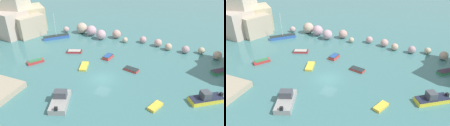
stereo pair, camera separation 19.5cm
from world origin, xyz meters
TOP-DOWN VIEW (x-y plane):
  - cove_water at (0.00, 0.00)m, footprint 160.00×160.00m
  - cliff_headland_left at (-29.60, 10.12)m, footprint 17.35×16.25m
  - rock_breakwater at (-2.64, 16.36)m, footprint 40.82×4.27m
  - moored_boat_0 at (3.55, 4.61)m, footprint 2.74×1.67m
  - moored_boat_1 at (-2.25, 7.16)m, footprint 1.57×2.38m
  - moored_boat_2 at (9.96, -3.45)m, footprint 1.83×2.57m
  - moored_boat_3 at (-14.14, -0.17)m, footprint 2.68×3.22m
  - moored_boat_4 at (-9.79, 6.68)m, footprint 3.35×2.44m
  - moored_boat_5 at (-17.81, 11.26)m, footprint 5.21×5.37m
  - moored_boat_6 at (-4.78, 2.11)m, footprint 2.20×3.33m
  - moored_boat_7 at (16.28, 0.84)m, footprint 5.02×4.37m
  - moored_boat_8 at (-2.56, -8.15)m, footprint 3.98×5.25m
  - moored_boat_9 at (18.06, 10.25)m, footprint 3.10×2.99m

SIDE VIEW (x-z plane):
  - cove_water at x=0.00m, z-range 0.00..0.00m
  - moored_boat_6 at x=-4.78m, z-range 0.00..0.40m
  - moored_boat_0 at x=3.55m, z-range 0.00..0.41m
  - moored_boat_2 at x=9.96m, z-range 0.00..0.42m
  - moored_boat_4 at x=-9.79m, z-range 0.01..0.44m
  - moored_boat_9 at x=18.06m, z-range 0.00..0.52m
  - moored_boat_3 at x=-14.14m, z-range -0.01..0.54m
  - moored_boat_1 at x=-2.25m, z-range 0.01..0.64m
  - moored_boat_5 at x=-17.81m, z-range -2.68..3.47m
  - moored_boat_7 at x=16.28m, z-range -0.33..1.42m
  - moored_boat_8 at x=-2.56m, z-range -0.33..1.53m
  - rock_breakwater at x=-2.64m, z-range -0.26..2.40m
  - cliff_headland_left at x=-29.60m, z-range -1.75..9.18m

